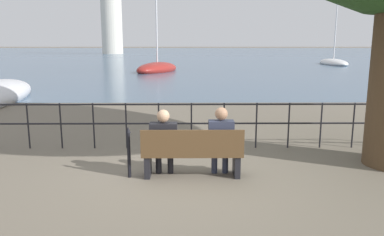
{
  "coord_description": "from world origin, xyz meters",
  "views": [
    {
      "loc": [
        -0.07,
        -6.49,
        2.34
      ],
      "look_at": [
        0.0,
        0.5,
        0.97
      ],
      "focal_mm": 35.0,
      "sensor_mm": 36.0,
      "label": 1
    }
  ],
  "objects_px": {
    "closed_umbrella": "(129,149)",
    "sailboat_1": "(157,69)",
    "park_bench": "(192,154)",
    "seated_person_right": "(221,138)",
    "sailboat_0": "(333,63)",
    "seated_person_left": "(164,139)",
    "harbor_lighthouse": "(111,17)"
  },
  "relations": [
    {
      "from": "closed_umbrella",
      "to": "sailboat_1",
      "type": "bearing_deg",
      "value": 93.55
    },
    {
      "from": "park_bench",
      "to": "seated_person_right",
      "type": "bearing_deg",
      "value": 8.28
    },
    {
      "from": "park_bench",
      "to": "sailboat_0",
      "type": "distance_m",
      "value": 42.87
    },
    {
      "from": "seated_person_left",
      "to": "seated_person_right",
      "type": "xyz_separation_m",
      "value": [
        1.03,
        -0.0,
        0.02
      ]
    },
    {
      "from": "closed_umbrella",
      "to": "sailboat_0",
      "type": "xyz_separation_m",
      "value": [
        18.66,
        39.13,
        -0.29
      ]
    },
    {
      "from": "seated_person_right",
      "to": "harbor_lighthouse",
      "type": "xyz_separation_m",
      "value": [
        -20.65,
        94.71,
        8.78
      ]
    },
    {
      "from": "seated_person_left",
      "to": "sailboat_0",
      "type": "xyz_separation_m",
      "value": [
        18.04,
        39.05,
        -0.45
      ]
    },
    {
      "from": "seated_person_right",
      "to": "closed_umbrella",
      "type": "relative_size",
      "value": 1.36
    },
    {
      "from": "closed_umbrella",
      "to": "sailboat_1",
      "type": "xyz_separation_m",
      "value": [
        -1.67,
        26.97,
        -0.23
      ]
    },
    {
      "from": "seated_person_left",
      "to": "sailboat_1",
      "type": "height_order",
      "value": "sailboat_1"
    },
    {
      "from": "park_bench",
      "to": "closed_umbrella",
      "type": "bearing_deg",
      "value": -179.69
    },
    {
      "from": "sailboat_0",
      "to": "sailboat_1",
      "type": "height_order",
      "value": "sailboat_1"
    },
    {
      "from": "park_bench",
      "to": "sailboat_1",
      "type": "xyz_separation_m",
      "value": [
        -2.8,
        26.96,
        -0.14
      ]
    },
    {
      "from": "park_bench",
      "to": "closed_umbrella",
      "type": "xyz_separation_m",
      "value": [
        -1.13,
        -0.01,
        0.09
      ]
    },
    {
      "from": "closed_umbrella",
      "to": "sailboat_1",
      "type": "distance_m",
      "value": 27.02
    },
    {
      "from": "sailboat_0",
      "to": "harbor_lighthouse",
      "type": "height_order",
      "value": "harbor_lighthouse"
    },
    {
      "from": "sailboat_0",
      "to": "closed_umbrella",
      "type": "bearing_deg",
      "value": -111.13
    },
    {
      "from": "sailboat_0",
      "to": "harbor_lighthouse",
      "type": "bearing_deg",
      "value": 128.44
    },
    {
      "from": "sailboat_0",
      "to": "sailboat_1",
      "type": "distance_m",
      "value": 23.69
    },
    {
      "from": "harbor_lighthouse",
      "to": "park_bench",
      "type": "bearing_deg",
      "value": -78.01
    },
    {
      "from": "sailboat_0",
      "to": "harbor_lighthouse",
      "type": "xyz_separation_m",
      "value": [
        -37.66,
        55.66,
        9.25
      ]
    },
    {
      "from": "closed_umbrella",
      "to": "sailboat_1",
      "type": "height_order",
      "value": "sailboat_1"
    },
    {
      "from": "seated_person_left",
      "to": "sailboat_0",
      "type": "relative_size",
      "value": 0.15
    },
    {
      "from": "park_bench",
      "to": "sailboat_0",
      "type": "xyz_separation_m",
      "value": [
        17.53,
        39.13,
        -0.21
      ]
    },
    {
      "from": "closed_umbrella",
      "to": "sailboat_0",
      "type": "bearing_deg",
      "value": 64.51
    },
    {
      "from": "park_bench",
      "to": "sailboat_1",
      "type": "distance_m",
      "value": 27.11
    },
    {
      "from": "seated_person_right",
      "to": "sailboat_0",
      "type": "xyz_separation_m",
      "value": [
        17.01,
        39.05,
        -0.47
      ]
    },
    {
      "from": "closed_umbrella",
      "to": "seated_person_right",
      "type": "bearing_deg",
      "value": 2.81
    },
    {
      "from": "seated_person_left",
      "to": "sailboat_0",
      "type": "height_order",
      "value": "sailboat_0"
    },
    {
      "from": "seated_person_left",
      "to": "closed_umbrella",
      "type": "height_order",
      "value": "seated_person_left"
    },
    {
      "from": "seated_person_right",
      "to": "sailboat_1",
      "type": "xyz_separation_m",
      "value": [
        -3.32,
        26.89,
        -0.41
      ]
    },
    {
      "from": "park_bench",
      "to": "seated_person_left",
      "type": "xyz_separation_m",
      "value": [
        -0.51,
        0.08,
        0.25
      ]
    }
  ]
}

